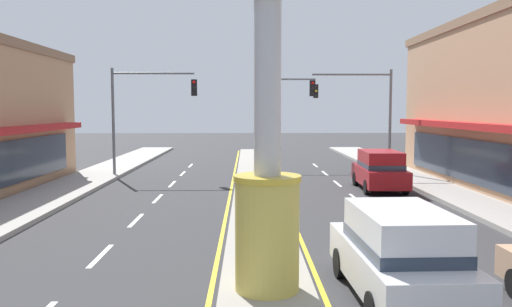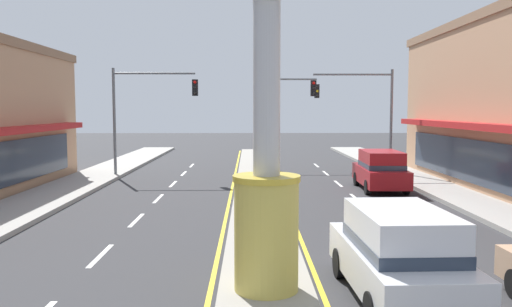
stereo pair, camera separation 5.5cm
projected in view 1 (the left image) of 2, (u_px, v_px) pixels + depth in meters
median_strip at (257, 197)px, 22.58m from camera, size 2.02×52.00×0.14m
sidewalk_left at (28, 205)px, 20.43m from camera, size 2.94×60.00×0.18m
sidewalk_right at (484, 204)px, 20.75m from camera, size 2.94×60.00×0.18m
lane_markings at (257, 204)px, 21.24m from camera, size 8.76×52.00×0.01m
district_sign at (267, 117)px, 10.48m from camera, size 7.35×1.40×7.53m
traffic_light_left_side at (144, 103)px, 29.26m from camera, size 4.86×0.46×6.20m
traffic_light_right_side at (361, 103)px, 30.27m from camera, size 4.86×0.46×6.20m
traffic_light_median_far at (279, 105)px, 34.98m from camera, size 4.20×0.46×6.20m
suv_far_right_lane at (399, 253)px, 10.46m from camera, size 2.08×4.66×1.90m
suv_near_left_lane at (380, 170)px, 24.83m from camera, size 2.08×4.66×1.90m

